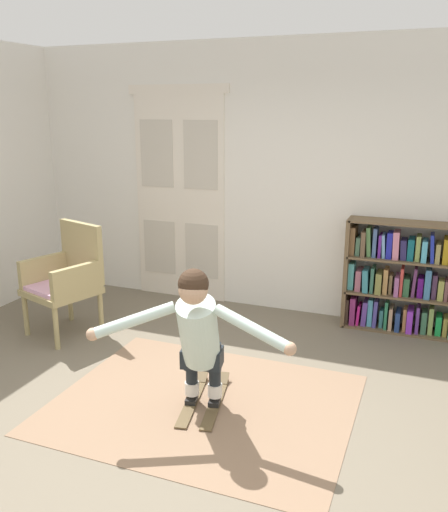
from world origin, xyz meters
The scene contains 8 objects.
ground_plane centered at (0.00, 0.00, 0.00)m, with size 7.20×7.20×0.00m, color #6F6453.
back_wall centered at (0.00, 2.60, 1.45)m, with size 6.00×0.10×2.90m, color silver.
double_door centered at (-1.19, 2.54, 1.23)m, with size 1.22×0.05×2.45m.
rug centered at (0.05, 0.34, 0.00)m, with size 2.24×1.80×0.01m, color #896B53.
bookshelf centered at (1.40, 2.39, 0.53)m, with size 1.34×0.30×1.13m.
wicker_chair centered at (-1.76, 1.14, 0.58)m, with size 0.76×0.76×1.10m.
skis_pair centered at (0.05, 0.37, 0.02)m, with size 0.42×0.82×0.07m.
person_skier centered at (0.09, 0.19, 0.67)m, with size 1.41×0.75×1.09m.
Camera 1 is at (1.56, -3.08, 2.20)m, focal length 38.17 mm.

